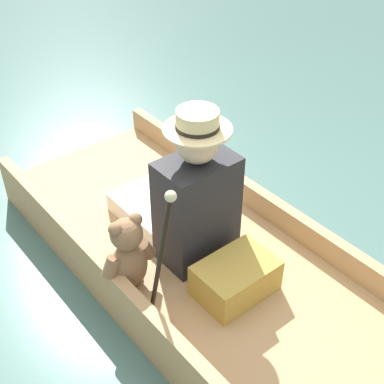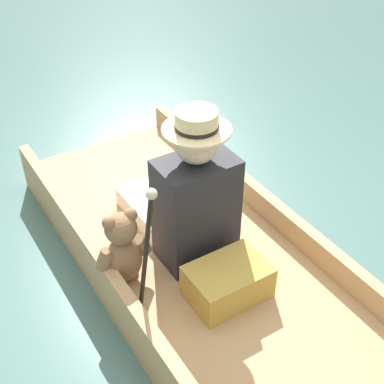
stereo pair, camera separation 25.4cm
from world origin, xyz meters
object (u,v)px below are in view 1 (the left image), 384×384
(seated_person, at_px, (187,199))
(wine_glass, at_px, (196,185))
(walking_cane, at_px, (162,249))
(teddy_bear, at_px, (128,255))

(seated_person, bearing_deg, wine_glass, 34.65)
(wine_glass, bearing_deg, seated_person, -135.71)
(walking_cane, bearing_deg, teddy_bear, 86.19)
(seated_person, height_order, teddy_bear, seated_person)
(wine_glass, distance_m, walking_cane, 1.03)
(seated_person, distance_m, wine_glass, 0.48)
(seated_person, relative_size, wine_glass, 7.62)
(seated_person, xyz_separation_m, walking_cane, (-0.40, -0.35, 0.16))
(wine_glass, bearing_deg, teddy_bear, -153.42)
(teddy_bear, relative_size, wine_glass, 3.87)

